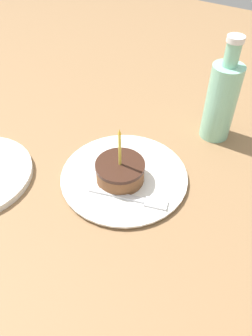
# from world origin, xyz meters

# --- Properties ---
(ground_plane) EXTENTS (2.40, 2.40, 0.04)m
(ground_plane) POSITION_xyz_m (0.00, 0.00, -0.02)
(ground_plane) COLOR olive
(ground_plane) RESTS_ON ground
(plate) EXTENTS (0.28, 0.28, 0.01)m
(plate) POSITION_xyz_m (-0.00, -0.02, 0.01)
(plate) COLOR white
(plate) RESTS_ON ground_plane
(cake_slice) EXTENTS (0.10, 0.10, 0.13)m
(cake_slice) POSITION_xyz_m (0.00, -0.01, 0.03)
(cake_slice) COLOR brown
(cake_slice) RESTS_ON plate
(fork) EXTENTS (0.16, 0.06, 0.01)m
(fork) POSITION_xyz_m (-0.05, 0.03, 0.01)
(fork) COLOR silver
(fork) RESTS_ON plate
(bottle) EXTENTS (0.07, 0.07, 0.25)m
(bottle) POSITION_xyz_m (-0.11, -0.27, 0.10)
(bottle) COLOR #8CD1B2
(bottle) RESTS_ON ground_plane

